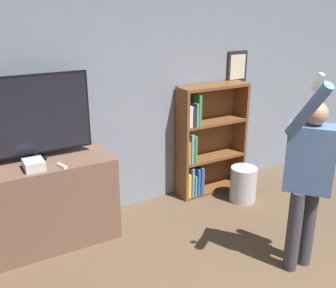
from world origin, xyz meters
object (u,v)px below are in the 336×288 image
at_px(bookshelf, 205,143).
at_px(waste_bin, 243,184).
at_px(television, 31,117).
at_px(person, 309,173).
at_px(game_console, 34,165).

relative_size(bookshelf, waste_bin, 3.20).
relative_size(television, person, 0.61).
relative_size(game_console, waste_bin, 0.47).
height_order(television, person, person).
height_order(television, waste_bin, television).
bearing_deg(bookshelf, waste_bin, -58.84).
bearing_deg(television, person, -40.12).
relative_size(game_console, bookshelf, 0.15).
height_order(person, waste_bin, person).
bearing_deg(bookshelf, television, -177.59).
relative_size(game_console, person, 0.11).
bearing_deg(bookshelf, game_console, -171.54).
bearing_deg(television, bookshelf, 2.41).
xyz_separation_m(television, bookshelf, (2.10, 0.09, -0.66)).
bearing_deg(waste_bin, television, 171.10).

